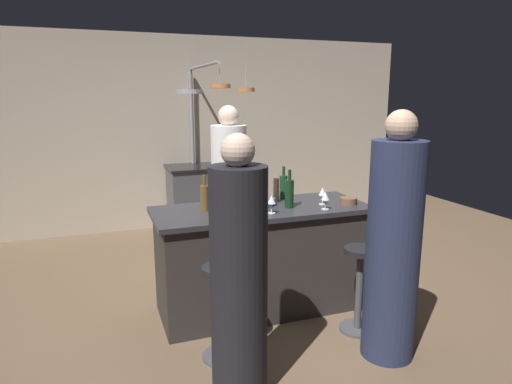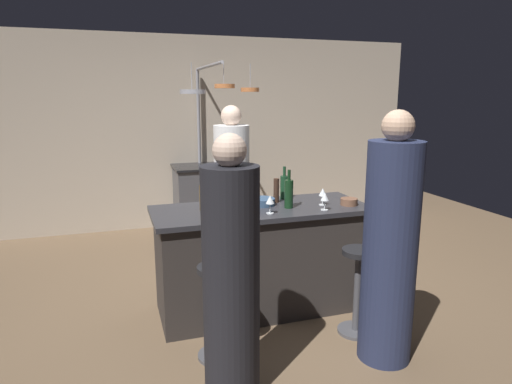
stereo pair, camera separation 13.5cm
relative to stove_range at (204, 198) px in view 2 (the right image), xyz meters
The scene contains 22 objects.
ground_plane 2.49m from the stove_range, 90.00° to the right, with size 9.00×9.00×0.00m, color brown.
back_wall 0.94m from the stove_range, 90.00° to the left, with size 6.40×0.16×2.60m, color #BCAD99.
kitchen_island 2.45m from the stove_range, 90.00° to the right, with size 1.80×0.72×0.90m.
stove_range is the anchor object (origin of this frame).
chef 1.53m from the stove_range, 89.87° to the right, with size 0.36×0.36×1.72m.
bar_stool_right 3.12m from the stove_range, 79.51° to the right, with size 0.28×0.28×0.68m.
guest_right 3.49m from the stove_range, 80.31° to the right, with size 0.36×0.36×1.72m.
bar_stool_left 3.12m from the stove_range, 99.86° to the right, with size 0.28×0.28×0.68m.
guest_left 3.52m from the stove_range, 98.71° to the right, with size 0.34×0.34×1.61m.
overhead_pot_rack 1.34m from the stove_range, 91.78° to the right, with size 0.89×1.46×2.17m.
potted_plant 2.04m from the stove_range, 34.18° to the right, with size 0.36×0.36×0.52m.
pepper_mill 2.39m from the stove_range, 85.58° to the right, with size 0.05×0.05×0.21m, color #382319.
wine_bottle_white 2.33m from the stove_range, 91.77° to the right, with size 0.07×0.07×0.29m.
wine_bottle_amber 2.50m from the stove_range, 101.16° to the right, with size 0.07×0.07×0.29m.
wine_bottle_green 2.30m from the stove_range, 82.41° to the right, with size 0.07×0.07×0.29m.
wine_bottle_red 2.61m from the stove_range, 85.31° to the right, with size 0.07×0.07×0.32m.
wine_bottle_dark 2.26m from the stove_range, 95.63° to the right, with size 0.07×0.07×0.31m.
wine_glass_by_chef 2.79m from the stove_range, 80.37° to the right, with size 0.07×0.07×0.15m.
wine_glass_near_right_guest 2.72m from the stove_range, 89.94° to the right, with size 0.07×0.07×0.15m.
wine_glass_near_left_guest 2.64m from the stove_range, 78.44° to the right, with size 0.07×0.07×0.15m.
mixing_bowl_wooden 2.74m from the stove_range, 74.27° to the right, with size 0.14×0.14×0.06m, color brown.
mixing_bowl_blue 2.43m from the stove_range, 89.29° to the right, with size 0.22×0.22×0.06m, color #334C6B.
Camera 2 is at (-1.15, -3.42, 1.81)m, focal length 31.45 mm.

